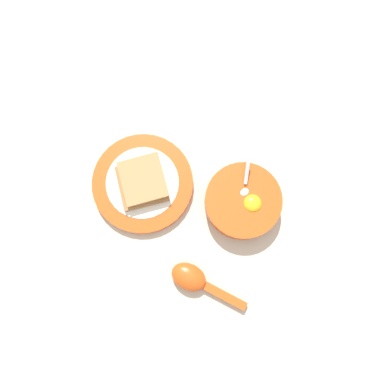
% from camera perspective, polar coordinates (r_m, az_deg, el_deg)
% --- Properties ---
extents(ground_plane, '(3.00, 3.00, 0.00)m').
position_cam_1_polar(ground_plane, '(0.81, -1.55, 2.49)').
color(ground_plane, beige).
extents(egg_bowl, '(0.16, 0.16, 0.07)m').
position_cam_1_polar(egg_bowl, '(0.78, 7.74, -1.41)').
color(egg_bowl, '#DB5119').
rests_on(egg_bowl, ground_plane).
extents(toast_plate, '(0.21, 0.21, 0.02)m').
position_cam_1_polar(toast_plate, '(0.80, -7.50, 1.33)').
color(toast_plate, '#DB5119').
rests_on(toast_plate, ground_plane).
extents(toast_sandwich, '(0.12, 0.12, 0.02)m').
position_cam_1_polar(toast_sandwich, '(0.78, -7.57, 1.56)').
color(toast_sandwich, '#9E7042').
rests_on(toast_sandwich, toast_plate).
extents(soup_spoon, '(0.12, 0.16, 0.03)m').
position_cam_1_polar(soup_spoon, '(0.78, 0.37, -13.25)').
color(soup_spoon, '#DB5119').
rests_on(soup_spoon, ground_plane).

